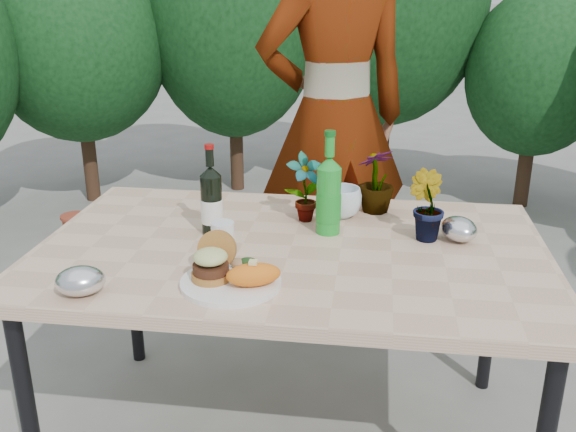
# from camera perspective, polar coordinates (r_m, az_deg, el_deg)

# --- Properties ---
(patio_table) EXTENTS (1.60, 1.00, 0.75)m
(patio_table) POSITION_cam_1_polar(r_m,az_deg,el_deg) (2.05, 0.31, -4.13)
(patio_table) COLOR #D5AE8E
(patio_table) RESTS_ON ground
(shrub_hedge) EXTENTS (6.96, 5.05, 2.33)m
(shrub_hedge) POSITION_cam_1_polar(r_m,az_deg,el_deg) (3.59, 4.48, 14.54)
(shrub_hedge) COLOR #382316
(shrub_hedge) RESTS_ON ground
(dinner_plate) EXTENTS (0.28, 0.28, 0.01)m
(dinner_plate) POSITION_cam_1_polar(r_m,az_deg,el_deg) (1.78, -5.10, -5.91)
(dinner_plate) COLOR white
(dinner_plate) RESTS_ON patio_table
(burger_stack) EXTENTS (0.11, 0.16, 0.11)m
(burger_stack) POSITION_cam_1_polar(r_m,az_deg,el_deg) (1.79, -6.74, -4.00)
(burger_stack) COLOR #B7722D
(burger_stack) RESTS_ON dinner_plate
(sweet_potato) EXTENTS (0.17, 0.12, 0.06)m
(sweet_potato) POSITION_cam_1_polar(r_m,az_deg,el_deg) (1.74, -3.09, -5.22)
(sweet_potato) COLOR orange
(sweet_potato) RESTS_ON dinner_plate
(grilled_veg) EXTENTS (0.08, 0.05, 0.03)m
(grilled_veg) POSITION_cam_1_polar(r_m,az_deg,el_deg) (1.85, -3.96, -4.13)
(grilled_veg) COLOR olive
(grilled_veg) RESTS_ON dinner_plate
(wine_bottle) EXTENTS (0.07, 0.07, 0.30)m
(wine_bottle) POSITION_cam_1_polar(r_m,az_deg,el_deg) (2.10, -6.81, 1.29)
(wine_bottle) COLOR black
(wine_bottle) RESTS_ON patio_table
(sparkling_water) EXTENTS (0.08, 0.08, 0.34)m
(sparkling_water) POSITION_cam_1_polar(r_m,az_deg,el_deg) (2.10, 3.63, 1.75)
(sparkling_water) COLOR #1A9229
(sparkling_water) RESTS_ON patio_table
(plastic_cup) EXTENTS (0.07, 0.07, 0.09)m
(plastic_cup) POSITION_cam_1_polar(r_m,az_deg,el_deg) (1.98, -5.81, -1.85)
(plastic_cup) COLOR white
(plastic_cup) RESTS_ON patio_table
(seedling_left) EXTENTS (0.15, 0.14, 0.24)m
(seedling_left) POSITION_cam_1_polar(r_m,az_deg,el_deg) (2.20, 1.50, 2.52)
(seedling_left) COLOR #2D5F20
(seedling_left) RESTS_ON patio_table
(seedling_mid) EXTENTS (0.16, 0.16, 0.23)m
(seedling_mid) POSITION_cam_1_polar(r_m,az_deg,el_deg) (2.09, 12.16, 0.90)
(seedling_mid) COLOR #2A5E20
(seedling_mid) RESTS_ON patio_table
(seedling_right) EXTENTS (0.18, 0.18, 0.23)m
(seedling_right) POSITION_cam_1_polar(r_m,az_deg,el_deg) (2.31, 7.85, 3.14)
(seedling_right) COLOR #27591E
(seedling_right) RESTS_ON patio_table
(blue_bowl) EXTENTS (0.17, 0.17, 0.11)m
(blue_bowl) POSITION_cam_1_polar(r_m,az_deg,el_deg) (2.26, 4.83, 1.22)
(blue_bowl) COLOR silver
(blue_bowl) RESTS_ON patio_table
(foil_packet_left) EXTENTS (0.16, 0.14, 0.08)m
(foil_packet_left) POSITION_cam_1_polar(r_m,az_deg,el_deg) (1.80, -17.99, -5.50)
(foil_packet_left) COLOR silver
(foil_packet_left) RESTS_ON patio_table
(foil_packet_right) EXTENTS (0.16, 0.17, 0.08)m
(foil_packet_right) POSITION_cam_1_polar(r_m,az_deg,el_deg) (2.13, 14.95, -1.12)
(foil_packet_right) COLOR silver
(foil_packet_right) RESTS_ON patio_table
(person) EXTENTS (0.82, 0.70, 1.92)m
(person) POSITION_cam_1_polar(r_m,az_deg,el_deg) (2.87, 4.14, 8.65)
(person) COLOR #9A634D
(person) RESTS_ON ground
(terracotta_pot) EXTENTS (0.17, 0.17, 0.14)m
(terracotta_pot) POSITION_cam_1_polar(r_m,az_deg,el_deg) (4.28, -18.40, -0.76)
(terracotta_pot) COLOR #A53E2A
(terracotta_pot) RESTS_ON ground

